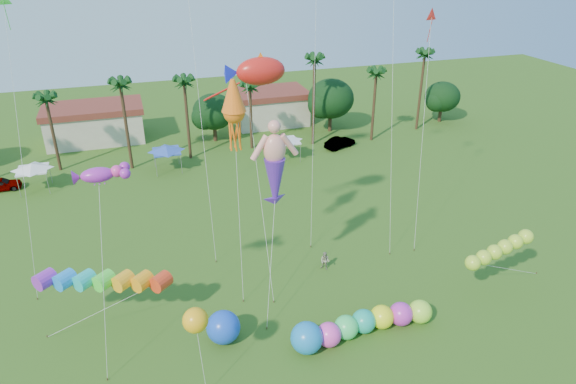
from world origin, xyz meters
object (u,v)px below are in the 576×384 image
object	(u,v)px
blue_ball	(223,327)
car_b	(340,142)
spectator_b	(325,261)
car_a	(0,184)
caterpillar_inflatable	(357,325)

from	to	relation	value
blue_ball	car_b	bearing A→B (deg)	55.12
car_b	spectator_b	xyz separation A→B (m)	(-11.75, -24.75, 0.09)
blue_ball	spectator_b	bearing A→B (deg)	30.95
blue_ball	car_a	bearing A→B (deg)	121.41
car_a	spectator_b	bearing A→B (deg)	-133.09
spectator_b	blue_ball	size ratio (longest dim) A/B	0.70
car_b	caterpillar_inflatable	world-z (taller)	caterpillar_inflatable
car_a	blue_ball	bearing A→B (deg)	-150.52
car_a	spectator_b	world-z (taller)	spectator_b
car_b	blue_ball	world-z (taller)	blue_ball
caterpillar_inflatable	car_a	bearing A→B (deg)	127.04
car_a	blue_ball	xyz separation A→B (m)	(18.27, -29.92, 0.42)
car_b	blue_ball	distance (m)	37.10
car_b	caterpillar_inflatable	distance (m)	35.01
car_b	caterpillar_inflatable	size ratio (longest dim) A/B	0.41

